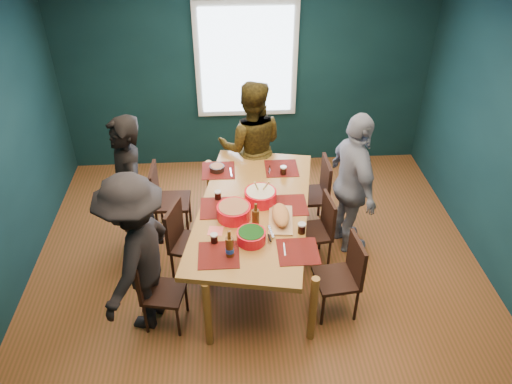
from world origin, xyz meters
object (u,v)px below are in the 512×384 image
(person_back, at_px, (251,147))
(bowl_salad, at_px, (234,211))
(person_far_left, at_px, (131,195))
(bowl_dumpling, at_px, (260,196))
(person_near_left, at_px, (137,255))
(chair_left_mid, at_px, (184,237))
(chair_left_far, at_px, (164,196))
(cutting_board, at_px, (281,216))
(chair_right_near, at_px, (345,272))
(dining_table, at_px, (254,213))
(chair_right_far, at_px, (317,189))
(chair_left_near, at_px, (155,286))
(person_right, at_px, (353,185))
(chair_right_mid, at_px, (319,226))
(bowl_herbs, at_px, (251,236))

(person_back, relative_size, bowl_salad, 5.00)
(person_far_left, bearing_deg, bowl_dumpling, 62.33)
(person_near_left, height_order, bowl_dumpling, person_near_left)
(chair_left_mid, distance_m, person_back, 1.52)
(chair_left_far, relative_size, person_near_left, 0.54)
(person_far_left, xyz_separation_m, person_back, (1.32, 0.98, -0.04))
(cutting_board, bearing_deg, bowl_dumpling, 123.79)
(chair_right_near, bearing_deg, person_near_left, 173.19)
(dining_table, height_order, person_back, person_back)
(person_far_left, relative_size, bowl_dumpling, 5.33)
(chair_right_far, height_order, bowl_dumpling, bowl_dumpling)
(chair_left_mid, xyz_separation_m, person_back, (0.78, 1.26, 0.33))
(chair_left_far, relative_size, chair_left_near, 1.10)
(chair_left_near, height_order, person_back, person_back)
(person_right, xyz_separation_m, cutting_board, (-0.85, -0.57, 0.05))
(bowl_salad, bearing_deg, person_far_left, 160.09)
(chair_left_far, relative_size, chair_left_mid, 1.02)
(chair_right_mid, bearing_deg, chair_left_near, -162.76)
(chair_left_near, height_order, bowl_salad, bowl_salad)
(chair_left_far, distance_m, chair_right_far, 1.79)
(chair_left_mid, distance_m, bowl_herbs, 0.92)
(chair_right_far, xyz_separation_m, person_far_left, (-2.06, -0.48, 0.35))
(chair_left_near, relative_size, person_near_left, 0.49)
(chair_left_near, relative_size, cutting_board, 1.40)
(chair_left_far, relative_size, bowl_salad, 2.66)
(chair_left_near, xyz_separation_m, person_far_left, (-0.30, 0.93, 0.41))
(dining_table, xyz_separation_m, bowl_dumpling, (0.07, 0.08, 0.15))
(dining_table, bearing_deg, person_far_left, -179.16)
(cutting_board, bearing_deg, chair_right_near, -28.72)
(person_far_left, bearing_deg, chair_right_near, 45.47)
(bowl_herbs, bearing_deg, chair_right_near, -7.89)
(person_back, height_order, bowl_dumpling, person_back)
(chair_right_far, bearing_deg, person_near_left, -145.59)
(chair_left_mid, bearing_deg, chair_left_far, 127.49)
(chair_left_mid, bearing_deg, bowl_salad, 6.29)
(chair_right_far, distance_m, person_far_left, 2.15)
(person_back, distance_m, person_near_left, 2.19)
(chair_left_far, xyz_separation_m, chair_right_mid, (1.73, -0.62, -0.04))
(person_back, bearing_deg, chair_left_far, 29.78)
(person_far_left, bearing_deg, person_near_left, -10.66)
(person_right, bearing_deg, person_far_left, 81.60)
(chair_left_mid, bearing_deg, dining_table, 22.18)
(chair_left_near, distance_m, bowl_herbs, 1.02)
(chair_left_mid, relative_size, chair_right_far, 0.97)
(chair_right_near, bearing_deg, chair_right_mid, 92.90)
(chair_right_mid, bearing_deg, bowl_dumpling, 171.55)
(person_back, relative_size, person_right, 1.01)
(person_near_left, bearing_deg, bowl_herbs, 115.36)
(person_far_left, distance_m, person_near_left, 0.90)
(bowl_herbs, bearing_deg, dining_table, 84.05)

